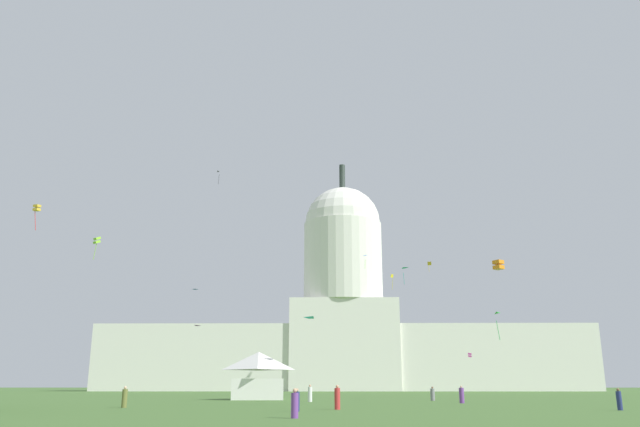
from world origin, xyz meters
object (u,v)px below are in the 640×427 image
at_px(kite_turquoise_mid, 403,269).
at_px(kite_violet_low, 201,328).
at_px(person_purple_aisle_center, 295,405).
at_px(kite_green_low, 495,319).
at_px(person_purple_lawn_far_right, 462,395).
at_px(kite_magenta_low, 470,355).
at_px(kite_black_high, 220,173).
at_px(kite_blue_mid, 195,291).
at_px(kite_cyan_low, 313,319).
at_px(person_grey_deep_crowd, 433,394).
at_px(person_navy_front_right, 619,400).
at_px(kite_orange_low, 498,265).
at_px(person_olive_mid_center, 125,398).
at_px(kite_gold_mid_b, 429,264).
at_px(capitol_building, 344,324).
at_px(person_white_back_center, 310,394).
at_px(kite_yellow_mid, 392,278).
at_px(person_navy_near_tree_east, 297,401).
at_px(event_tent, 258,375).
at_px(kite_blue_mid_b, 364,258).
at_px(kite_lime_mid, 97,241).
at_px(person_red_front_left, 337,398).
at_px(kite_gold_mid, 37,208).

bearing_deg(kite_turquoise_mid, kite_violet_low, -84.95).
distance_m(person_purple_aisle_center, kite_green_low, 56.32).
relative_size(person_purple_lawn_far_right, kite_magenta_low, 1.70).
bearing_deg(kite_black_high, kite_green_low, -152.29).
relative_size(kite_blue_mid, kite_cyan_low, 0.84).
bearing_deg(person_grey_deep_crowd, person_navy_front_right, -126.06).
distance_m(person_grey_deep_crowd, kite_orange_low, 16.54).
height_order(person_olive_mid_center, kite_gold_mid_b, kite_gold_mid_b).
bearing_deg(capitol_building, person_grey_deep_crowd, -86.23).
xyz_separation_m(person_grey_deep_crowd, person_navy_front_right, (8.72, -27.05, -0.00)).
relative_size(capitol_building, person_white_back_center, 80.22).
relative_size(person_purple_aisle_center, kite_yellow_mid, 0.39).
height_order(capitol_building, person_navy_near_tree_east, capitol_building).
distance_m(person_navy_near_tree_east, kite_yellow_mid, 117.88).
height_order(event_tent, kite_cyan_low, kite_cyan_low).
bearing_deg(kite_blue_mid, person_white_back_center, -80.93).
height_order(person_olive_mid_center, kite_blue_mid_b, kite_blue_mid_b).
xyz_separation_m(person_white_back_center, kite_lime_mid, (-32.74, 22.94, 21.76)).
distance_m(person_white_back_center, kite_violet_low, 36.49).
bearing_deg(person_purple_lawn_far_right, kite_lime_mid, 127.74).
bearing_deg(kite_cyan_low, kite_turquoise_mid, 19.50).
relative_size(person_red_front_left, kite_cyan_low, 1.02).
bearing_deg(kite_gold_mid_b, kite_blue_mid, 83.42).
height_order(capitol_building, person_red_front_left, capitol_building).
relative_size(person_navy_near_tree_east, kite_turquoise_mid, 0.43).
relative_size(kite_violet_low, kite_orange_low, 1.40).
distance_m(capitol_building, kite_cyan_low, 110.92).
distance_m(person_purple_lawn_far_right, person_purple_aisle_center, 31.80).
distance_m(person_purple_aisle_center, kite_lime_mid, 68.64).
xyz_separation_m(person_red_front_left, kite_gold_mid, (-39.13, 31.99, 23.41)).
distance_m(kite_magenta_low, kite_lime_mid, 84.83).
bearing_deg(event_tent, kite_blue_mid, 104.74).
bearing_deg(kite_gold_mid_b, person_purple_lawn_far_right, 146.42).
distance_m(capitol_building, person_grey_deep_crowd, 113.52).
relative_size(capitol_building, kite_violet_low, 81.67).
xyz_separation_m(kite_yellow_mid, kite_magenta_low, (15.19, -14.55, -19.77)).
relative_size(person_grey_deep_crowd, kite_green_low, 0.47).
distance_m(person_purple_lawn_far_right, kite_cyan_low, 20.39).
distance_m(kite_gold_mid, kite_lime_mid, 12.71).
relative_size(person_navy_near_tree_east, kite_blue_mid_b, 0.49).
relative_size(person_white_back_center, kite_gold_mid, 0.50).
xyz_separation_m(capitol_building, event_tent, (-12.75, -106.89, -16.05)).
height_order(person_red_front_left, kite_blue_mid, kite_blue_mid).
distance_m(kite_gold_mid_b, kite_blue_mid_b, 16.65).
distance_m(kite_cyan_low, kite_blue_mid_b, 87.04).
relative_size(person_navy_near_tree_east, kite_green_low, 0.46).
xyz_separation_m(person_white_back_center, kite_cyan_low, (0.15, 6.49, 8.39)).
height_order(capitol_building, person_olive_mid_center, capitol_building).
distance_m(kite_green_low, kite_lime_mid, 58.60).
distance_m(person_purple_lawn_far_right, person_white_back_center, 15.58).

